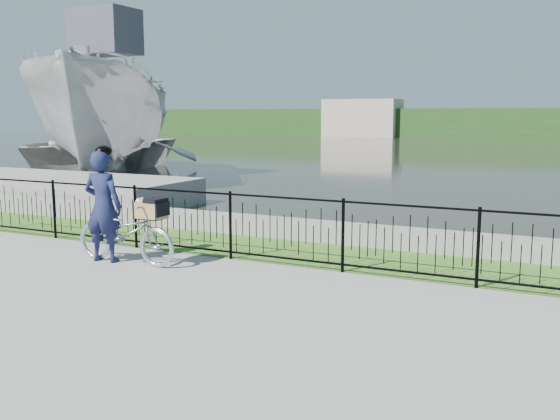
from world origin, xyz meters
The scene contains 12 objects.
ground centered at (0.00, 0.00, 0.00)m, with size 120.00×120.00×0.00m, color gray.
grass_strip centered at (0.00, 2.60, 0.00)m, with size 60.00×2.00×0.01m, color #3E6A21.
water centered at (0.00, 33.00, 0.00)m, with size 120.00×120.00×0.00m, color #28271F.
quay_wall centered at (0.00, 3.60, 0.20)m, with size 60.00×0.30×0.40m, color gray.
fence centered at (0.00, 1.60, 0.58)m, with size 14.00×0.06×1.15m, color black, non-canonical shape.
far_treeline centered at (0.00, 60.00, 1.50)m, with size 120.00×6.00×3.00m, color #224219.
far_building_left centered at (-18.00, 58.00, 2.00)m, with size 8.00×4.00×4.00m, color #AFA08C.
dock centered at (-10.00, 5.50, 0.35)m, with size 10.00×3.00×0.70m, color gray.
bicycle_rig centered at (-2.37, 0.59, 0.51)m, with size 1.92×0.67×1.13m.
cyclist centered at (-2.79, 0.54, 0.94)m, with size 0.72×0.52×1.91m.
boat_near centered at (-11.52, 10.60, 2.24)m, with size 9.28×11.76×6.11m.
boat_far centered at (-14.91, 13.47, 0.98)m, with size 7.91×10.24×1.96m.
Camera 1 is at (4.29, -7.22, 2.41)m, focal length 40.00 mm.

